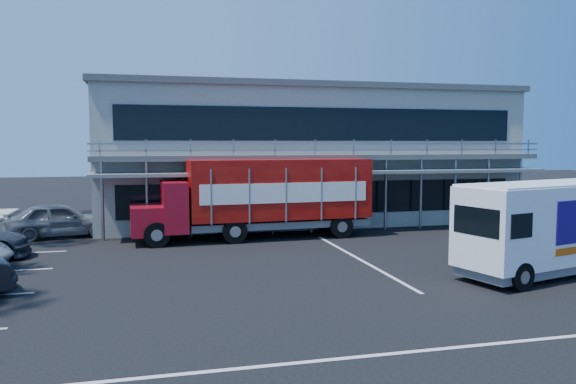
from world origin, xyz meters
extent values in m
plane|color=black|center=(0.00, 0.00, 0.00)|extent=(120.00, 120.00, 0.00)
cube|color=gray|center=(3.00, 15.00, 3.50)|extent=(22.00, 10.00, 7.00)
cube|color=#515454|center=(3.00, 15.00, 7.15)|extent=(22.40, 10.40, 0.30)
cube|color=#515454|center=(3.00, 9.40, 3.60)|extent=(22.00, 1.20, 0.25)
cube|color=gray|center=(3.00, 8.85, 4.10)|extent=(22.00, 0.08, 0.90)
cube|color=slate|center=(3.00, 9.10, 2.90)|extent=(22.00, 1.80, 0.15)
cube|color=black|center=(3.00, 9.98, 1.60)|extent=(20.00, 0.06, 1.60)
cube|color=black|center=(3.00, 9.98, 5.20)|extent=(20.00, 0.06, 1.60)
cube|color=maroon|center=(-5.59, 8.21, 1.02)|extent=(1.53, 2.35, 1.22)
cube|color=maroon|center=(-4.47, 8.27, 1.58)|extent=(1.13, 2.59, 2.14)
cube|color=black|center=(-4.47, 8.27, 2.19)|extent=(0.15, 2.16, 0.71)
cube|color=#B5160B|center=(0.20, 8.48, 2.24)|extent=(8.24, 2.91, 2.64)
cube|color=slate|center=(0.20, 8.48, 0.66)|extent=(8.22, 2.53, 0.31)
cube|color=white|center=(0.26, 7.20, 2.14)|extent=(7.48, 0.37, 0.86)
cube|color=white|center=(0.14, 9.76, 2.14)|extent=(7.48, 0.37, 0.86)
cylinder|color=black|center=(-5.24, 7.11, 0.53)|extent=(1.07, 0.33, 1.06)
cylinder|color=black|center=(-5.34, 9.35, 0.53)|extent=(1.07, 0.33, 1.06)
cylinder|color=black|center=(-1.99, 7.26, 0.53)|extent=(1.07, 0.33, 1.06)
cylinder|color=black|center=(-2.09, 9.49, 0.53)|extent=(1.07, 0.33, 1.06)
cylinder|color=black|center=(2.89, 7.48, 0.53)|extent=(1.07, 0.33, 1.06)
cylinder|color=black|center=(2.79, 9.72, 0.53)|extent=(1.07, 0.33, 1.06)
cube|color=white|center=(6.82, -0.91, 1.72)|extent=(6.51, 3.63, 2.47)
cube|color=slate|center=(6.82, -0.91, 0.35)|extent=(6.22, 3.36, 0.31)
cube|color=black|center=(3.86, -1.69, 1.98)|extent=(0.50, 1.69, 0.84)
cube|color=white|center=(6.82, -0.91, 2.98)|extent=(6.38, 3.56, 0.07)
cube|color=#1D0B64|center=(7.23, 0.31, 1.90)|extent=(3.08, 0.84, 1.32)
cylinder|color=black|center=(4.93, -2.37, 0.42)|extent=(0.89, 0.49, 0.85)
cylinder|color=black|center=(4.45, -0.57, 0.42)|extent=(0.89, 0.49, 0.85)
cylinder|color=black|center=(8.37, 0.47, 0.42)|extent=(0.89, 0.49, 0.85)
imported|color=slate|center=(-9.50, 10.80, 0.79)|extent=(4.95, 2.80, 1.59)
camera|label=1|loc=(-5.48, -16.25, 4.29)|focal=35.00mm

